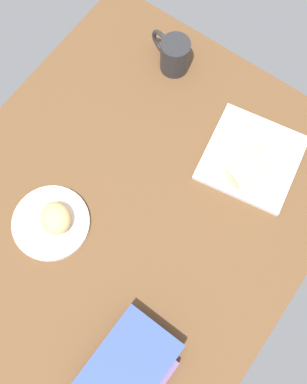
% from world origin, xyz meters
% --- Properties ---
extents(dining_table, '(1.10, 0.90, 0.04)m').
position_xyz_m(dining_table, '(0.00, 0.00, 0.02)').
color(dining_table, brown).
rests_on(dining_table, ground).
extents(round_plate, '(0.19, 0.19, 0.01)m').
position_xyz_m(round_plate, '(0.14, -0.13, 0.05)').
color(round_plate, silver).
rests_on(round_plate, dining_table).
extents(scone_pastry, '(0.11, 0.11, 0.05)m').
position_xyz_m(scone_pastry, '(0.12, -0.12, 0.08)').
color(scone_pastry, tan).
rests_on(scone_pastry, round_plate).
extents(square_plate, '(0.27, 0.27, 0.02)m').
position_xyz_m(square_plate, '(-0.30, 0.18, 0.05)').
color(square_plate, white).
rests_on(square_plate, dining_table).
extents(sauce_cup, '(0.06, 0.06, 0.03)m').
position_xyz_m(sauce_cup, '(-0.35, 0.17, 0.07)').
color(sauce_cup, silver).
rests_on(sauce_cup, square_plate).
extents(breakfast_wrap, '(0.13, 0.09, 0.06)m').
position_xyz_m(breakfast_wrap, '(-0.26, 0.19, 0.08)').
color(breakfast_wrap, beige).
rests_on(breakfast_wrap, square_plate).
extents(book_stack, '(0.22, 0.17, 0.05)m').
position_xyz_m(book_stack, '(0.30, 0.23, 0.07)').
color(book_stack, '#6B4C7A').
rests_on(book_stack, dining_table).
extents(coffee_mug, '(0.08, 0.13, 0.10)m').
position_xyz_m(coffee_mug, '(-0.42, -0.15, 0.09)').
color(coffee_mug, '#262628').
rests_on(coffee_mug, dining_table).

